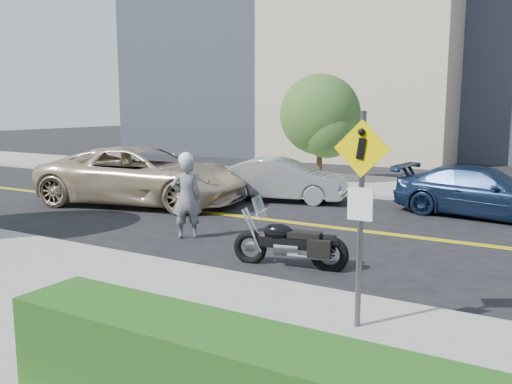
{
  "coord_description": "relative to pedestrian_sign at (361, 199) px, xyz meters",
  "views": [
    {
      "loc": [
        6.62,
        -13.26,
        3.2
      ],
      "look_at": [
        0.23,
        -2.33,
        1.2
      ],
      "focal_mm": 38.0,
      "sensor_mm": 36.0,
      "label": 1
    }
  ],
  "objects": [
    {
      "name": "ground_plane",
      "position": [
        -4.2,
        6.31,
        -1.96
      ],
      "size": [
        120.0,
        120.0,
        0.0
      ],
      "primitive_type": "plane",
      "color": "black",
      "rests_on": "ground"
    },
    {
      "name": "sidewalk_near",
      "position": [
        -4.2,
        -1.19,
        -1.89
      ],
      "size": [
        60.0,
        5.0,
        0.15
      ],
      "primitive_type": "cube",
      "color": "#9E9B91",
      "rests_on": "ground_plane"
    },
    {
      "name": "sidewalk_far",
      "position": [
        -4.2,
        13.81,
        -1.89
      ],
      "size": [
        60.0,
        5.0,
        0.15
      ],
      "primitive_type": "cube",
      "color": "#9E9B91",
      "rests_on": "ground_plane"
    },
    {
      "name": "pedestrian_sign",
      "position": [
        0.0,
        0.0,
        0.0
      ],
      "size": [
        0.78,
        0.08,
        3.0
      ],
      "color": "#4C4C51",
      "rests_on": "sidewalk_near"
    },
    {
      "name": "motorcyclist",
      "position": [
        -5.61,
        3.42,
        -0.91
      ],
      "size": [
        0.87,
        0.82,
        2.12
      ],
      "rotation": [
        0.0,
        0.0,
        3.79
      ],
      "color": "#A1A0A5",
      "rests_on": "ground"
    },
    {
      "name": "motorcycle",
      "position": [
        -2.34,
        2.54,
        -1.26
      ],
      "size": [
        2.4,
        1.15,
        1.4
      ],
      "primitive_type": null,
      "rotation": [
        0.0,
        0.0,
        0.2
      ],
      "color": "black",
      "rests_on": "ground"
    },
    {
      "name": "suv",
      "position": [
        -9.73,
        6.46,
        -1.01
      ],
      "size": [
        7.4,
        4.68,
        1.9
      ],
      "primitive_type": "imported",
      "rotation": [
        0.0,
        0.0,
        1.81
      ],
      "color": "beige",
      "rests_on": "ground"
    },
    {
      "name": "parked_car_white",
      "position": [
        -14.78,
        10.25,
        -1.21
      ],
      "size": [
        4.66,
        2.57,
        1.5
      ],
      "primitive_type": "imported",
      "rotation": [
        0.0,
        0.0,
        1.38
      ],
      "color": "beige",
      "rests_on": "ground"
    },
    {
      "name": "parked_car_silver",
      "position": [
        -6.09,
        9.33,
        -1.23
      ],
      "size": [
        4.66,
        2.5,
        1.46
      ],
      "primitive_type": "imported",
      "rotation": [
        0.0,
        0.0,
        1.8
      ],
      "color": "#ABAEB3",
      "rests_on": "ground"
    },
    {
      "name": "parked_car_blue",
      "position": [
        0.24,
        9.88,
        -1.23
      ],
      "size": [
        5.23,
        2.61,
        1.46
      ],
      "primitive_type": "imported",
      "rotation": [
        0.0,
        0.0,
        1.46
      ],
      "color": "navy",
      "rests_on": "ground"
    },
    {
      "name": "tree_far_a",
      "position": [
        -6.65,
        13.77,
        0.91
      ],
      "size": [
        3.31,
        3.31,
        4.53
      ],
      "rotation": [
        0.0,
        0.0,
        -0.26
      ],
      "color": "#382619",
      "rests_on": "ground"
    }
  ]
}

